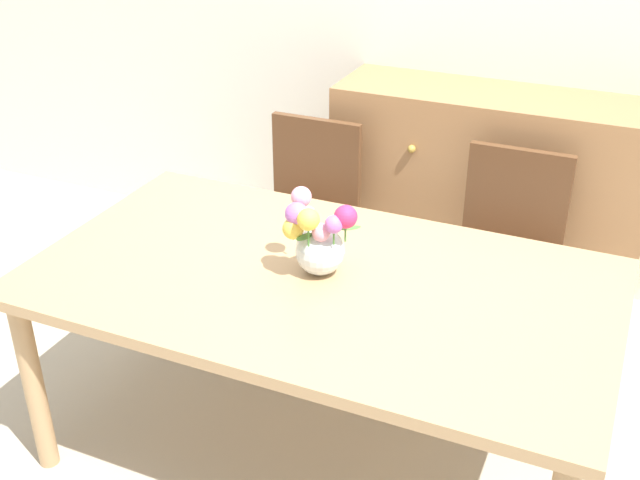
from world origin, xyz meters
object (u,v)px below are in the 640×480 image
Objects in this scene: chair_right at (507,245)px; flower_vase at (318,239)px; dresser at (485,198)px; chair_left at (306,206)px; dining_table at (320,295)px.

flower_vase is (-0.46, -0.86, 0.35)m from chair_right.
chair_left is at bearing -147.41° from dresser.
chair_right is at bearing 61.83° from flower_vase.
dining_table is 2.11× the size of chair_right.
chair_right is 1.04m from flower_vase.
flower_vase is (-0.27, -1.32, 0.37)m from dresser.
dresser reaches higher than chair_left.
chair_left is at bearing 0.00° from chair_right.
chair_left is 1.00× the size of chair_right.
dresser is at bearing -147.41° from chair_left.
chair_left is 3.25× the size of flower_vase.
flower_vase is at bearing -101.65° from dresser.
chair_left is at bearing 116.84° from flower_vase.
dresser reaches higher than chair_right.
chair_left is at bearing 117.17° from dining_table.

